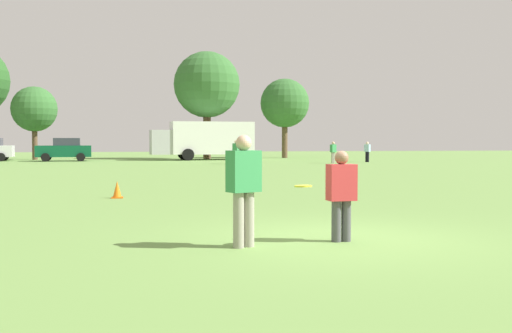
{
  "coord_description": "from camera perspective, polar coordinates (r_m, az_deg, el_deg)",
  "views": [
    {
      "loc": [
        -3.22,
        -9.46,
        1.61
      ],
      "look_at": [
        -1.14,
        1.12,
        1.15
      ],
      "focal_mm": 42.6,
      "sensor_mm": 36.0,
      "label": 1
    }
  ],
  "objects": [
    {
      "name": "player_thrower",
      "position": [
        9.13,
        -1.16,
        -1.67
      ],
      "size": [
        0.55,
        0.44,
        1.7
      ],
      "color": "gray",
      "rests_on": "ground"
    },
    {
      "name": "frisbee",
      "position": [
        9.25,
        4.44,
        -1.84
      ],
      "size": [
        0.27,
        0.27,
        0.03
      ],
      "color": "yellow"
    },
    {
      "name": "bystander_field_marshal",
      "position": [
        46.41,
        10.41,
        1.48
      ],
      "size": [
        0.44,
        0.48,
        1.53
      ],
      "color": "black",
      "rests_on": "ground"
    },
    {
      "name": "parked_car_mid_right",
      "position": [
        50.16,
        -17.54,
        1.54
      ],
      "size": [
        4.31,
        2.42,
        1.82
      ],
      "color": "#0C4C2D",
      "rests_on": "ground"
    },
    {
      "name": "bystander_far_jogger",
      "position": [
        43.59,
        7.26,
        1.45
      ],
      "size": [
        0.49,
        0.42,
        1.55
      ],
      "color": "gray",
      "rests_on": "ground"
    },
    {
      "name": "traffic_cone",
      "position": [
        17.45,
        -12.91,
        -2.16
      ],
      "size": [
        0.32,
        0.32,
        0.48
      ],
      "color": "#D8590C",
      "rests_on": "ground"
    },
    {
      "name": "bystander_sideline_watcher",
      "position": [
        41.73,
        -1.89,
        1.51
      ],
      "size": [
        0.48,
        0.52,
        1.65
      ],
      "color": "#4C4C51",
      "rests_on": "ground"
    },
    {
      "name": "box_truck",
      "position": [
        50.96,
        -4.86,
        2.59
      ],
      "size": [
        8.64,
        3.36,
        3.18
      ],
      "color": "white",
      "rests_on": "ground"
    },
    {
      "name": "player_defender",
      "position": [
        9.75,
        8.02,
        -2.3
      ],
      "size": [
        0.46,
        0.29,
        1.45
      ],
      "color": "#4C4C51",
      "rests_on": "ground"
    },
    {
      "name": "tree_east_oak",
      "position": [
        54.14,
        -4.64,
        7.63
      ],
      "size": [
        5.83,
        5.83,
        9.47
      ],
      "color": "brown",
      "rests_on": "ground"
    },
    {
      "name": "ground_plane",
      "position": [
        10.12,
        7.61,
        -6.74
      ],
      "size": [
        159.32,
        159.32,
        0.0
      ],
      "primitive_type": "plane",
      "color": "#6B9347"
    },
    {
      "name": "tree_east_birch",
      "position": [
        54.54,
        -20.1,
        5.06
      ],
      "size": [
        3.8,
        3.8,
        6.17
      ],
      "color": "brown",
      "rests_on": "ground"
    },
    {
      "name": "tree_far_east_pine",
      "position": [
        56.78,
        2.72,
        5.94
      ],
      "size": [
        4.54,
        4.54,
        7.38
      ],
      "color": "brown",
      "rests_on": "ground"
    }
  ]
}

